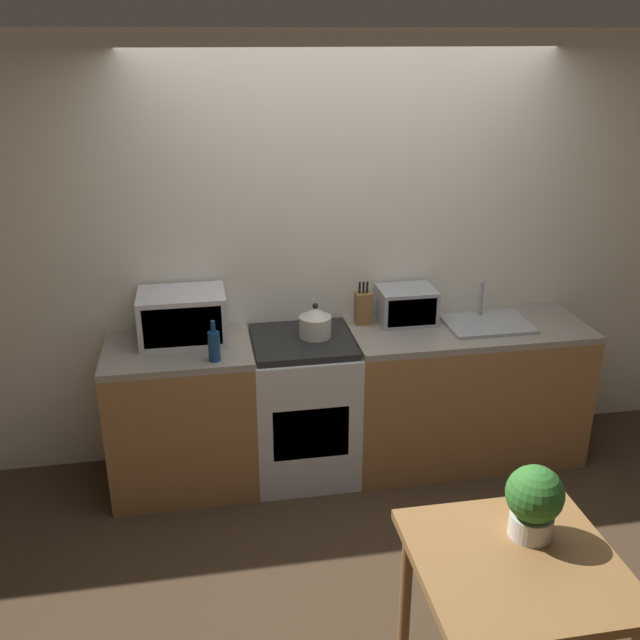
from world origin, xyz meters
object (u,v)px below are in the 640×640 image
Objects in this scene: bottle at (214,345)px; dining_table at (514,585)px; kettle at (315,322)px; toaster_oven at (406,305)px; microwave at (183,316)px; stove_range at (303,406)px.

bottle is 0.30× the size of dining_table.
toaster_oven reaches higher than kettle.
toaster_oven is 0.44× the size of dining_table.
dining_table is at bearing -58.99° from microwave.
microwave reaches higher than stove_range.
bottle is (-0.60, -0.23, 0.00)m from kettle.
dining_table is at bearing -74.83° from stove_range.
dining_table is at bearing -77.26° from kettle.
kettle is at bearing 21.38° from bottle.
bottle reaches higher than kettle.
stove_range is 0.89m from toaster_oven.
bottle is 0.68× the size of toaster_oven.
dining_table is (-0.17, -2.03, -0.35)m from toaster_oven.
bottle is (-0.52, -0.22, 0.54)m from stove_range.
microwave is at bearing -178.26° from toaster_oven.
microwave is (-0.69, 0.11, 0.60)m from stove_range.
dining_table is (1.03, -1.66, -0.33)m from bottle.
kettle is at bearing 102.74° from dining_table.
dining_table is (0.43, -1.90, -0.33)m from kettle.
kettle reaches higher than dining_table.
toaster_oven is 2.06m from dining_table.
microwave is 0.64× the size of dining_table.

